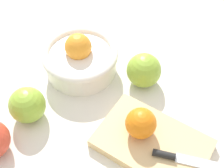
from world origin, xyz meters
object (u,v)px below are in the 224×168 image
at_px(bowl, 80,58).
at_px(orange_on_board, 141,123).
at_px(apple_front_left_2, 27,105).
at_px(cutting_board, 152,143).
at_px(knife, 181,158).
at_px(apple_back_center, 144,70).

height_order(bowl, orange_on_board, bowl).
relative_size(bowl, apple_front_left_2, 2.35).
xyz_separation_m(cutting_board, knife, (0.06, -0.01, 0.02)).
bearing_deg(orange_on_board, bowl, 152.15).
relative_size(knife, apple_front_left_2, 1.93).
height_order(bowl, apple_front_left_2, bowl).
bearing_deg(apple_front_left_2, apple_back_center, 48.42).
distance_m(knife, apple_back_center, 0.23).
relative_size(apple_front_left_2, apple_back_center, 0.96).
bearing_deg(cutting_board, bowl, 153.93).
bearing_deg(bowl, apple_back_center, 12.67).
distance_m(bowl, apple_front_left_2, 0.18).
bearing_deg(apple_back_center, bowl, -167.33).
distance_m(apple_front_left_2, apple_back_center, 0.28).
height_order(cutting_board, knife, knife).
bearing_deg(knife, bowl, 156.87).
height_order(orange_on_board, apple_back_center, orange_on_board).
xyz_separation_m(orange_on_board, apple_back_center, (-0.06, 0.15, -0.01)).
bearing_deg(knife, orange_on_board, 168.35).
xyz_separation_m(bowl, apple_back_center, (0.16, 0.04, 0.00)).
bearing_deg(bowl, apple_front_left_2, -99.62).
height_order(cutting_board, apple_back_center, apple_back_center).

